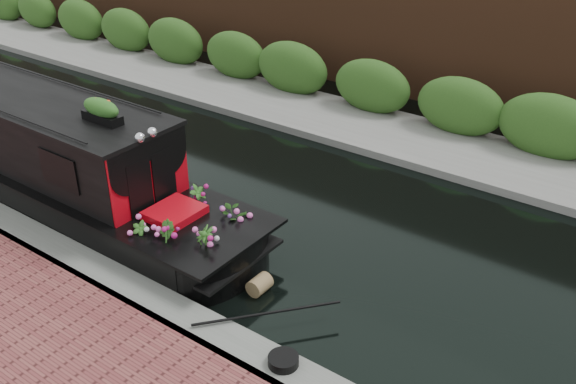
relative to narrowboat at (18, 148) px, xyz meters
The scene contains 8 objects.
ground 4.26m from the narrowboat, 29.00° to the left, with size 80.00×80.00×0.00m, color black.
near_bank_coping 3.96m from the narrowboat, 19.04° to the right, with size 40.00×0.60×0.50m, color slate.
far_bank_path 7.27m from the narrowboat, 59.52° to the left, with size 40.00×2.40×0.34m, color slate.
far_hedge 8.06m from the narrowboat, 62.78° to the left, with size 40.00×1.10×2.80m, color #2D571D.
far_brick_wall 9.97m from the narrowboat, 68.33° to the left, with size 40.00×1.00×8.00m, color #522E1B.
narrowboat is the anchor object (origin of this frame).
rope_fender 5.95m from the narrowboat, ahead, with size 0.27×0.27×0.34m, color olive.
coiled_mooring_rope 7.37m from the narrowboat, ahead, with size 0.39×0.39×0.12m, color black.
Camera 1 is at (7.14, -8.01, 5.97)m, focal length 40.00 mm.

